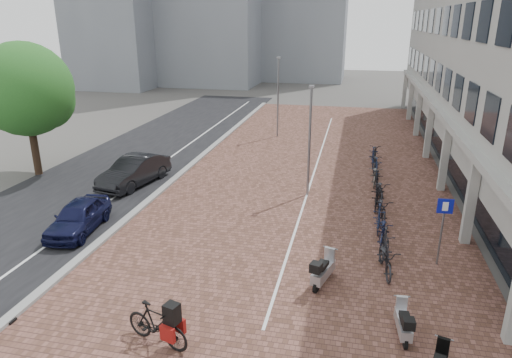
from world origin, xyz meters
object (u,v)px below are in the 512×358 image
at_px(car_dark, 134,171).
at_px(parking_sign, 443,221).
at_px(car_navy, 78,217).
at_px(hero_bike, 157,324).
at_px(scooter_back, 404,321).
at_px(scooter_front, 323,269).

relative_size(car_dark, parking_sign, 1.80).
bearing_deg(car_navy, car_dark, 87.35).
bearing_deg(hero_bike, scooter_back, -58.02).
relative_size(hero_bike, scooter_front, 1.30).
height_order(car_navy, hero_bike, hero_bike).
xyz_separation_m(car_dark, scooter_back, (12.85, -9.78, -0.26)).
xyz_separation_m(car_dark, hero_bike, (6.41, -11.51, -0.12)).
bearing_deg(scooter_front, hero_bike, -119.34).
bearing_deg(parking_sign, hero_bike, -146.47).
bearing_deg(parking_sign, scooter_front, -154.77).
relative_size(hero_bike, parking_sign, 0.82).
height_order(car_navy, parking_sign, parking_sign).
relative_size(hero_bike, scooter_back, 1.47).
bearing_deg(scooter_back, scooter_front, 132.56).
xyz_separation_m(car_dark, parking_sign, (14.37, -5.45, 0.96)).
bearing_deg(car_dark, parking_sign, -9.68).
relative_size(scooter_front, scooter_back, 1.13).
bearing_deg(parking_sign, car_navy, 177.27).
height_order(scooter_front, scooter_back, scooter_front).
height_order(car_dark, parking_sign, parking_sign).
xyz_separation_m(hero_bike, parking_sign, (7.95, 6.06, 1.08)).
height_order(scooter_front, parking_sign, parking_sign).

